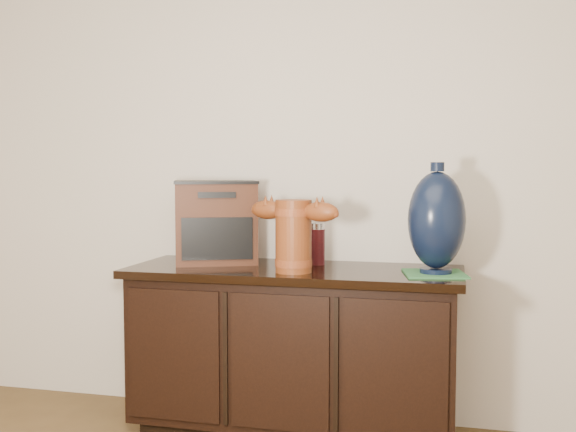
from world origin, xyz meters
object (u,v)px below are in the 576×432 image
(sideboard, at_px, (294,350))
(terracotta_vessel, at_px, (294,232))
(lamp_base, at_px, (437,221))
(tv_radio, at_px, (216,222))
(spray_can, at_px, (318,244))

(sideboard, distance_m, terracotta_vessel, 0.56)
(lamp_base, bearing_deg, tv_radio, 172.54)
(tv_radio, bearing_deg, terracotta_vessel, -48.80)
(terracotta_vessel, distance_m, lamp_base, 0.59)
(tv_radio, height_order, lamp_base, lamp_base)
(sideboard, xyz_separation_m, lamp_base, (0.61, -0.05, 0.59))
(sideboard, bearing_deg, tv_radio, 167.65)
(sideboard, height_order, tv_radio, tv_radio)
(tv_radio, distance_m, spray_can, 0.49)
(tv_radio, bearing_deg, sideboard, -34.77)
(terracotta_vessel, height_order, spray_can, terracotta_vessel)
(sideboard, height_order, lamp_base, lamp_base)
(terracotta_vessel, height_order, lamp_base, lamp_base)
(tv_radio, bearing_deg, spray_can, -18.18)
(terracotta_vessel, relative_size, lamp_base, 0.94)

